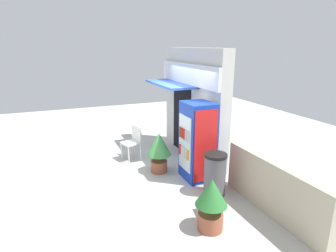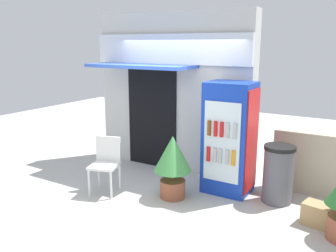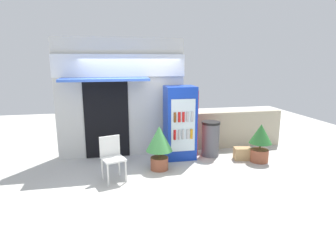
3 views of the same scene
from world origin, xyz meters
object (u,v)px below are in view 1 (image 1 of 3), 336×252
object	(u,v)px
drink_cooler	(197,142)
plastic_chair	(133,140)
potted_plant_near_shop	(159,148)
potted_plant_curbside	(211,201)
cardboard_box	(212,208)
trash_bin	(215,174)

from	to	relation	value
drink_cooler	plastic_chair	world-z (taller)	drink_cooler
drink_cooler	potted_plant_near_shop	xyz separation A→B (m)	(-0.67, -0.70, -0.29)
drink_cooler	potted_plant_curbside	world-z (taller)	drink_cooler
plastic_chair	cardboard_box	world-z (taller)	plastic_chair
plastic_chair	trash_bin	xyz separation A→B (m)	(2.56, 1.06, -0.08)
plastic_chair	potted_plant_near_shop	bearing A→B (deg)	18.73
plastic_chair	potted_plant_curbside	bearing A→B (deg)	5.80
drink_cooler	trash_bin	xyz separation A→B (m)	(0.82, -0.00, -0.46)
drink_cooler	plastic_chair	distance (m)	2.07
drink_cooler	trash_bin	world-z (taller)	drink_cooler
drink_cooler	plastic_chair	size ratio (longest dim) A/B	1.99
potted_plant_curbside	trash_bin	bearing A→B (deg)	145.90
potted_plant_curbside	trash_bin	world-z (taller)	potted_plant_curbside
plastic_chair	cardboard_box	distance (m)	3.32
trash_bin	cardboard_box	distance (m)	0.89
cardboard_box	trash_bin	bearing A→B (deg)	145.72
trash_bin	plastic_chair	bearing A→B (deg)	-157.42
trash_bin	cardboard_box	world-z (taller)	trash_bin
plastic_chair	cardboard_box	bearing A→B (deg)	10.32
potted_plant_near_shop	potted_plant_curbside	xyz separation A→B (m)	(2.52, 0.00, -0.08)
plastic_chair	potted_plant_curbside	world-z (taller)	potted_plant_curbside
drink_cooler	potted_plant_near_shop	size ratio (longest dim) A/B	1.80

